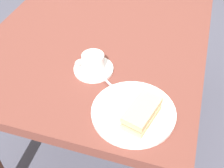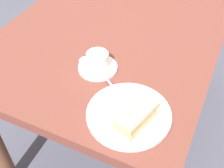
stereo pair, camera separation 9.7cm
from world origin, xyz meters
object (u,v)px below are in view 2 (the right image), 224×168
Objects in this scene: coffee_saucer at (98,67)px; spoon at (107,78)px; sandwich_plate at (129,114)px; dining_table at (122,37)px; coffee_cup at (97,60)px; sandwich_front at (135,116)px.

spoon is at bearing -128.21° from coffee_saucer.
dining_table is at bearing 25.69° from sandwich_plate.
coffee_saucer is 0.04m from coffee_cup.
sandwich_front reaches higher than dining_table.
sandwich_front is at bearing -128.64° from sandwich_plate.
dining_table is 4.99× the size of sandwich_plate.
sandwich_front reaches higher than spoon.
sandwich_front reaches higher than sandwich_plate.
coffee_saucer is (0.16, 0.19, -0.00)m from sandwich_plate.
spoon is at bearing -127.00° from coffee_cup.
sandwich_plate is at bearing -129.90° from coffee_saucer.
coffee_cup reaches higher than sandwich_plate.
sandwich_front is 0.29m from coffee_saucer.
coffee_cup reaches higher than dining_table.
dining_table is at bearing 15.96° from spoon.
spoon is at bearing 49.37° from sandwich_plate.
spoon is (-0.05, -0.06, 0.01)m from coffee_saucer.
coffee_cup is (0.18, 0.22, 0.00)m from sandwich_front.
coffee_cup reaches higher than spoon.
coffee_cup is (-0.35, -0.05, 0.14)m from dining_table.
sandwich_plate is at bearing 51.36° from sandwich_front.
sandwich_front is 0.29m from coffee_cup.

